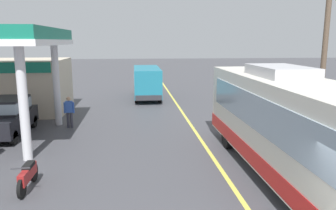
% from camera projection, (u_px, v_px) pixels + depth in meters
% --- Properties ---
extents(ground, '(120.00, 120.00, 0.00)m').
position_uv_depth(ground, '(174.00, 100.00, 25.53)').
color(ground, '#424247').
extents(lane_divider_stripe, '(0.16, 50.00, 0.01)m').
position_uv_depth(lane_divider_stripe, '(184.00, 114.00, 20.64)').
color(lane_divider_stripe, '#D8CC4C').
rests_on(lane_divider_stripe, ground).
extents(coach_bus_main, '(2.60, 11.04, 3.69)m').
position_uv_depth(coach_bus_main, '(290.00, 128.00, 10.78)').
color(coach_bus_main, silver).
rests_on(coach_bus_main, ground).
extents(car_at_pump, '(1.70, 4.20, 1.82)m').
position_uv_depth(car_at_pump, '(8.00, 115.00, 15.90)').
color(car_at_pump, black).
rests_on(car_at_pump, ground).
extents(minibus_opposing_lane, '(2.04, 6.13, 2.44)m').
position_uv_depth(minibus_opposing_lane, '(147.00, 80.00, 26.18)').
color(minibus_opposing_lane, teal).
rests_on(minibus_opposing_lane, ground).
extents(motorcycle_parked_forecourt, '(0.55, 1.80, 0.92)m').
position_uv_depth(motorcycle_parked_forecourt, '(28.00, 175.00, 10.18)').
color(motorcycle_parked_forecourt, black).
rests_on(motorcycle_parked_forecourt, ground).
extents(pedestrian_by_shop, '(0.55, 0.22, 1.66)m').
position_uv_depth(pedestrian_by_shop, '(69.00, 110.00, 17.34)').
color(pedestrian_by_shop, '#33333F').
rests_on(pedestrian_by_shop, ground).
extents(utility_pole_roadside, '(1.80, 0.24, 8.19)m').
position_uv_depth(utility_pole_roadside, '(325.00, 47.00, 14.76)').
color(utility_pole_roadside, brown).
rests_on(utility_pole_roadside, ground).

